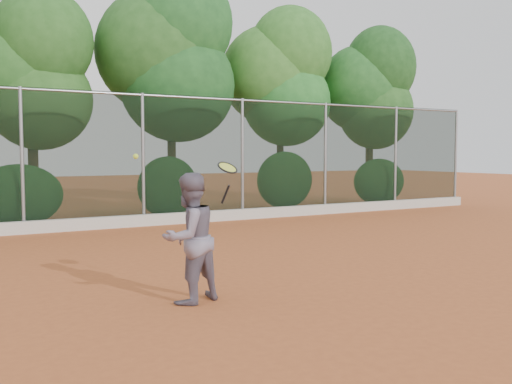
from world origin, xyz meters
TOP-DOWN VIEW (x-y plane):
  - ground at (0.00, 0.00)m, footprint 80.00×80.00m
  - concrete_curb at (0.00, 6.82)m, footprint 24.00×0.20m
  - tennis_player at (-2.07, -0.87)m, footprint 0.98×0.87m
  - chainlink_fence at (-0.00, 7.00)m, footprint 24.09×0.09m
  - foliage_backdrop at (-0.55, 8.98)m, footprint 23.70×3.63m
  - tennis_racket at (-1.58, -1.00)m, footprint 0.33×0.31m
  - tennis_ball_in_flight at (-2.90, -1.27)m, footprint 0.06×0.06m

SIDE VIEW (x-z plane):
  - ground at x=0.00m, z-range 0.00..0.00m
  - concrete_curb at x=0.00m, z-range 0.00..0.30m
  - tennis_player at x=-2.07m, z-range 0.00..1.68m
  - tennis_racket at x=-1.58m, z-range 1.42..1.98m
  - chainlink_fence at x=0.00m, z-range 0.11..3.61m
  - tennis_ball_in_flight at x=-2.90m, z-range 1.87..1.93m
  - foliage_backdrop at x=-0.55m, z-range 0.63..8.18m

